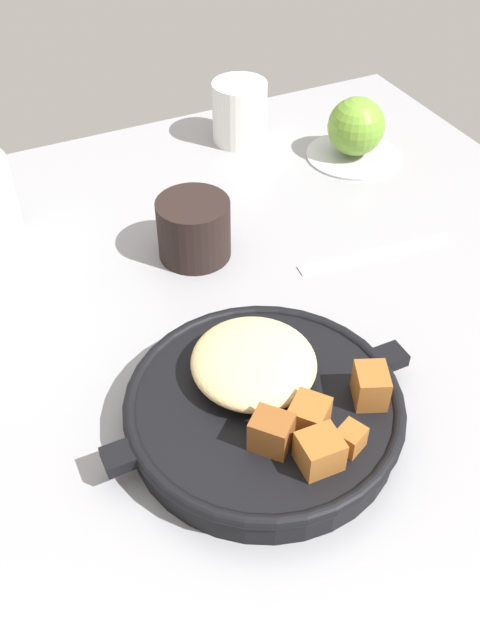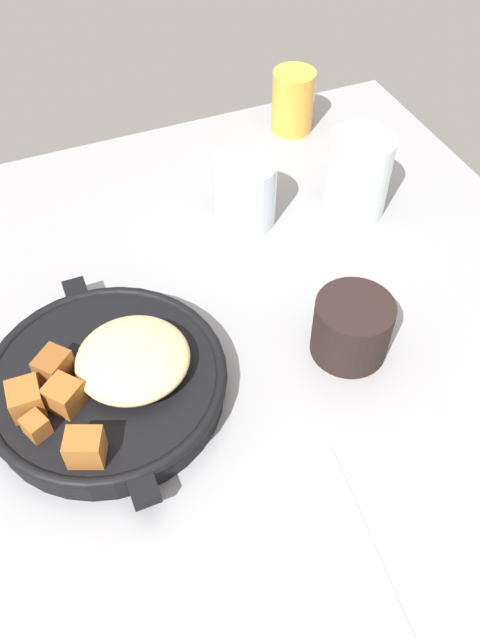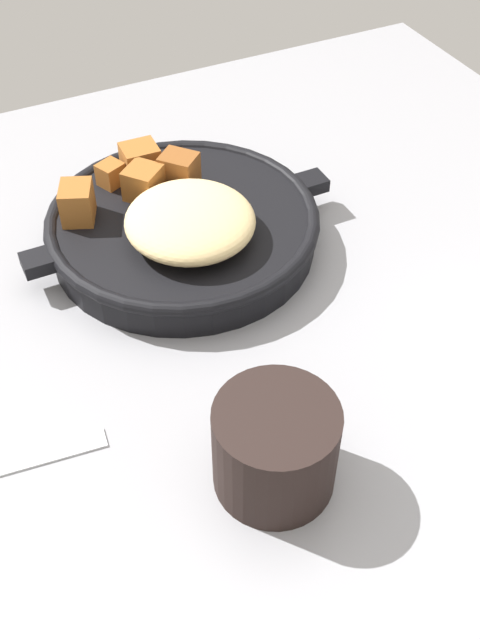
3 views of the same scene
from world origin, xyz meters
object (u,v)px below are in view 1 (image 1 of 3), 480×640
Objects in this scene: cast_iron_skillet at (264,403)px; ceramic_mug_white at (240,112)px; red_apple at (356,126)px; coffee_mug_dark at (194,229)px; butter_knife at (377,253)px.

cast_iron_skillet is 49.92cm from ceramic_mug_white.
red_apple is 0.92× the size of ceramic_mug_white.
ceramic_mug_white reaches higher than coffee_mug_dark.
butter_knife is at bearing 35.35° from cast_iron_skillet.
ceramic_mug_white reaches higher than butter_knife.
ceramic_mug_white is 26.42cm from coffee_mug_dark.
ceramic_mug_white is at bearing 67.00° from cast_iron_skillet.
cast_iron_skillet is at bearing -138.44° from butter_knife.
cast_iron_skillet reaches higher than butter_knife.
coffee_mug_dark is (-27.45, -10.64, -0.98)cm from red_apple.
butter_knife is 2.32× the size of coffee_mug_dark.
red_apple is at bearing 48.43° from cast_iron_skillet.
ceramic_mug_white is at bearing 101.30° from butter_knife.
cast_iron_skillet is at bearing -131.57° from red_apple.
ceramic_mug_white is (-2.69, 30.19, 3.93)cm from butter_knife.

